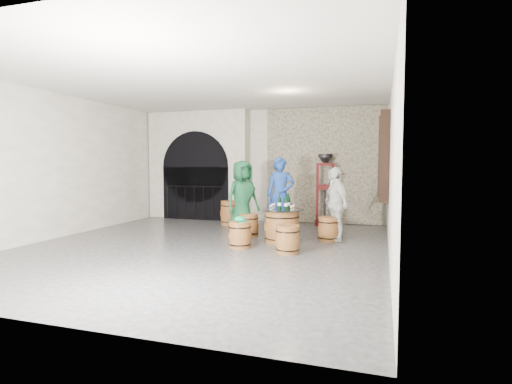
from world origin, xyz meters
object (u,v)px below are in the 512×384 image
(barrel_stool_right, at_px, (328,229))
(barrel_stool_far, at_px, (280,223))
(barrel_stool_near_right, at_px, (288,239))
(barrel_stool_near_left, at_px, (240,235))
(wine_bottle_left, at_px, (280,203))
(wine_bottle_right, at_px, (289,202))
(person_green, at_px, (243,198))
(barrel_stool_left, at_px, (249,225))
(corking_press, at_px, (325,184))
(wine_bottle_center, at_px, (286,203))
(side_barrel, at_px, (229,213))
(person_blue, at_px, (280,195))
(person_white, at_px, (336,204))
(barrel_table, at_px, (282,226))

(barrel_stool_right, bearing_deg, barrel_stool_far, 156.33)
(barrel_stool_near_right, xyz_separation_m, barrel_stool_near_left, (-1.00, 0.18, 0.00))
(barrel_stool_far, xyz_separation_m, wine_bottle_left, (0.22, -0.96, 0.58))
(wine_bottle_right, bearing_deg, person_green, 160.17)
(barrel_stool_left, distance_m, corking_press, 2.73)
(wine_bottle_left, relative_size, wine_bottle_center, 1.00)
(barrel_stool_near_right, xyz_separation_m, wine_bottle_left, (-0.40, 0.97, 0.58))
(barrel_stool_far, height_order, barrel_stool_near_right, same)
(barrel_stool_left, bearing_deg, side_barrel, 126.04)
(barrel_stool_right, height_order, side_barrel, side_barrel)
(person_blue, height_order, wine_bottle_center, person_blue)
(person_white, relative_size, corking_press, 0.83)
(wine_bottle_center, height_order, side_barrel, wine_bottle_center)
(barrel_stool_near_right, bearing_deg, corking_press, 87.18)
(person_white, height_order, side_barrel, person_white)
(barrel_stool_near_left, xyz_separation_m, person_blue, (0.35, 1.85, 0.65))
(person_white, height_order, wine_bottle_right, person_white)
(side_barrel, bearing_deg, person_green, -57.29)
(barrel_stool_left, distance_m, wine_bottle_left, 1.11)
(person_green, xyz_separation_m, person_white, (2.12, -0.06, -0.07))
(wine_bottle_center, bearing_deg, person_white, 31.35)
(barrel_stool_near_left, height_order, wine_bottle_right, wine_bottle_right)
(barrel_stool_near_left, relative_size, person_green, 0.30)
(wine_bottle_center, distance_m, wine_bottle_right, 0.21)
(barrel_stool_right, distance_m, corking_press, 2.39)
(barrel_table, relative_size, barrel_stool_right, 1.75)
(wine_bottle_left, distance_m, corking_press, 2.72)
(person_blue, xyz_separation_m, corking_press, (0.83, 1.58, 0.21))
(person_blue, bearing_deg, barrel_stool_far, -87.93)
(corking_press, bearing_deg, barrel_stool_far, -126.13)
(corking_press, bearing_deg, barrel_stool_near_left, -119.61)
(person_blue, height_order, corking_press, corking_press)
(person_blue, xyz_separation_m, person_white, (1.35, -0.55, -0.12))
(barrel_stool_near_left, bearing_deg, barrel_stool_right, 38.18)
(barrel_stool_near_left, bearing_deg, side_barrel, 115.55)
(corking_press, bearing_deg, person_white, -86.94)
(wine_bottle_right, xyz_separation_m, side_barrel, (-2.05, 1.77, -0.51))
(barrel_stool_near_right, distance_m, person_green, 2.18)
(wine_bottle_right, relative_size, corking_press, 0.17)
(barrel_stool_near_right, distance_m, corking_press, 3.71)
(barrel_stool_far, height_order, wine_bottle_left, wine_bottle_left)
(barrel_stool_near_right, xyz_separation_m, side_barrel, (-2.29, 2.88, 0.07))
(person_green, relative_size, wine_bottle_right, 5.28)
(person_green, bearing_deg, wine_bottle_right, -74.18)
(wine_bottle_left, xyz_separation_m, wine_bottle_center, (0.16, -0.07, 0.00))
(barrel_stool_right, height_order, person_white, person_white)
(barrel_stool_left, bearing_deg, corking_press, 56.97)
(person_white, bearing_deg, wine_bottle_left, -97.52)
(wine_bottle_center, bearing_deg, corking_press, 81.09)
(barrel_stool_left, relative_size, wine_bottle_center, 1.58)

